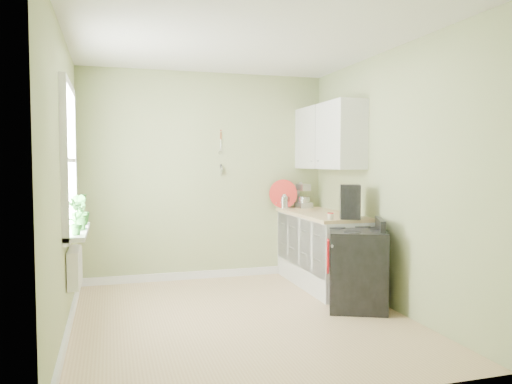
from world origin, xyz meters
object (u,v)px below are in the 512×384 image
object	(u,v)px
coffee_maker	(350,203)
stand_mixer	(302,196)
stove	(357,268)
kettle	(284,201)

from	to	relation	value
coffee_maker	stand_mixer	bearing A→B (deg)	89.53
stove	kettle	xyz separation A→B (m)	(-0.22, 1.70, 0.59)
kettle	coffee_maker	bearing A→B (deg)	-79.54
stove	stand_mixer	distance (m)	1.83
stand_mixer	kettle	distance (m)	0.28
kettle	stove	bearing A→B (deg)	-82.77
stove	coffee_maker	bearing A→B (deg)	80.52
stove	kettle	size ratio (longest dim) A/B	4.90
stove	coffee_maker	size ratio (longest dim) A/B	2.50
stove	stand_mixer	xyz separation A→B (m)	(0.06, 1.72, 0.64)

